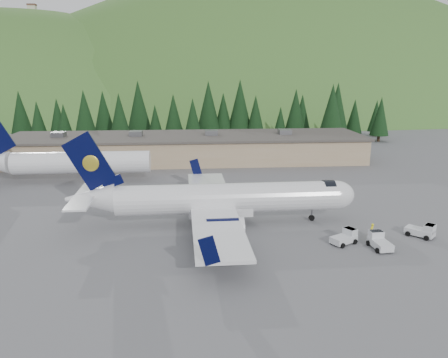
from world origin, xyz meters
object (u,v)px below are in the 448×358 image
second_airliner (64,162)px  baggage_tug_b (423,231)px  baggage_tug_c (379,241)px  ramp_worker (372,231)px  terminal_building (187,148)px  airliner (220,199)px  baggage_tug_a (345,237)px

second_airliner → baggage_tug_b: second_airliner is taller
baggage_tug_c → ramp_worker: ramp_worker is taller
terminal_building → ramp_worker: terminal_building is taller
baggage_tug_c → terminal_building: (-19.94, 46.60, 1.91)m
airliner → terminal_building: size_ratio=0.48×
baggage_tug_a → ramp_worker: ramp_worker is taller
baggage_tug_b → terminal_building: terminal_building is taller
airliner → ramp_worker: 17.45m
second_airliner → baggage_tug_c: 50.31m
terminal_building → baggage_tug_a: bearing=-69.5°
second_airliner → terminal_building: second_airliner is taller
baggage_tug_b → ramp_worker: ramp_worker is taller
baggage_tug_b → airliner: bearing=-149.2°
baggage_tug_a → ramp_worker: (3.38, 1.22, 0.15)m
ramp_worker → terminal_building: bearing=-104.0°
baggage_tug_a → baggage_tug_c: size_ratio=1.04×
second_airliner → ramp_worker: bearing=-34.7°
baggage_tug_c → ramp_worker: 2.73m
baggage_tug_a → terminal_building: bearing=81.5°
airliner → terminal_building: bearing=95.0°
ramp_worker → airliner: bearing=-58.7°
terminal_building → baggage_tug_c: bearing=-66.8°
airliner → ramp_worker: size_ratio=20.45×
baggage_tug_a → second_airliner: bearing=112.6°
baggage_tug_c → second_airliner: bearing=48.4°
baggage_tug_a → ramp_worker: 3.60m
baggage_tug_a → terminal_building: size_ratio=0.05×
baggage_tug_b → baggage_tug_c: size_ratio=1.03×
terminal_building → ramp_worker: bearing=-65.2°
baggage_tug_c → terminal_building: 50.72m
baggage_tug_a → baggage_tug_c: baggage_tug_c is taller
baggage_tug_a → ramp_worker: size_ratio=1.92×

